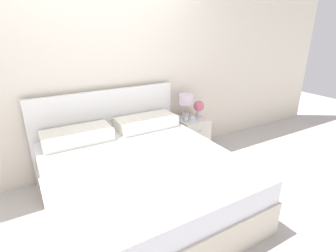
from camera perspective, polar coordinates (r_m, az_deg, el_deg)
name	(u,v)px	position (r m, az deg, el deg)	size (l,w,h in m)	color
ground_plane	(111,165)	(3.60, -12.31, -8.37)	(12.00, 12.00, 0.00)	#BCB7B2
wall_back	(100,66)	(3.25, -14.52, 12.63)	(8.00, 0.06, 2.60)	silver
bed	(138,178)	(2.73, -6.57, -11.16)	(1.78, 1.93, 1.02)	beige
nightstand	(191,136)	(3.77, 5.04, -2.14)	(0.41, 0.41, 0.52)	silver
table_lamp	(186,101)	(3.63, 3.98, 5.47)	(0.21, 0.21, 0.34)	white
flower_vase	(199,107)	(3.73, 6.77, 4.15)	(0.15, 0.15, 0.23)	silver
teacup	(193,119)	(3.57, 5.49, 1.47)	(0.10, 0.10, 0.07)	white
alarm_clock	(185,119)	(3.57, 3.82, 1.60)	(0.06, 0.05, 0.06)	silver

